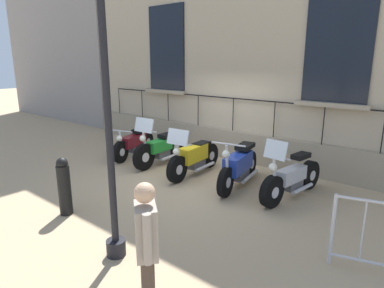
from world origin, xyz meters
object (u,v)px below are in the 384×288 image
Objects in this scene: motorcycle_yellow at (194,157)px; motorcycle_blue at (239,167)px; motorcycle_maroon at (134,143)px; bollard at (64,186)px; pedestrian_standing at (147,246)px; motorcycle_green at (160,149)px; motorcycle_silver at (292,179)px.

motorcycle_blue is (-0.06, 1.25, 0.01)m from motorcycle_yellow.
motorcycle_maroon is 1.77× the size of bollard.
bollard is (3.26, -1.71, 0.10)m from motorcycle_blue.
bollard is at bearing -105.11° from pedestrian_standing.
motorcycle_green is at bearing -89.95° from motorcycle_blue.
motorcycle_yellow reaches higher than motorcycle_blue.
motorcycle_silver is 1.90× the size of bollard.
bollard is 3.21m from pedestrian_standing.
motorcycle_green reaches higher than motorcycle_yellow.
motorcycle_green is at bearing -136.57° from pedestrian_standing.
motorcycle_maroon is 0.98× the size of motorcycle_green.
pedestrian_standing is (4.09, 3.87, 0.45)m from motorcycle_green.
motorcycle_maroon is at bearing -89.58° from motorcycle_silver.
motorcycle_green is 3.35m from bollard.
motorcycle_green is 0.95× the size of motorcycle_yellow.
pedestrian_standing reaches higher than motorcycle_green.
motorcycle_yellow is at bearing 171.87° from bollard.
motorcycle_green reaches higher than bollard.
pedestrian_standing is at bearing 43.43° from motorcycle_green.
motorcycle_green is 5.65m from pedestrian_standing.
motorcycle_yellow is 1.90× the size of bollard.
motorcycle_maroon is 3.84m from bollard.
motorcycle_green reaches higher than motorcycle_maroon.
pedestrian_standing is (4.20, 0.18, 0.49)m from motorcycle_silver.
motorcycle_yellow is at bearing -86.12° from motorcycle_silver.
motorcycle_blue is 1.90× the size of bollard.
bollard is at bearing -40.79° from motorcycle_silver.
motorcycle_blue is 1.00× the size of motorcycle_silver.
motorcycle_yellow reaches higher than motorcycle_maroon.
motorcycle_silver is 4.23m from pedestrian_standing.
motorcycle_silver is 1.29× the size of pedestrian_standing.
motorcycle_blue is at bearing 152.37° from bollard.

